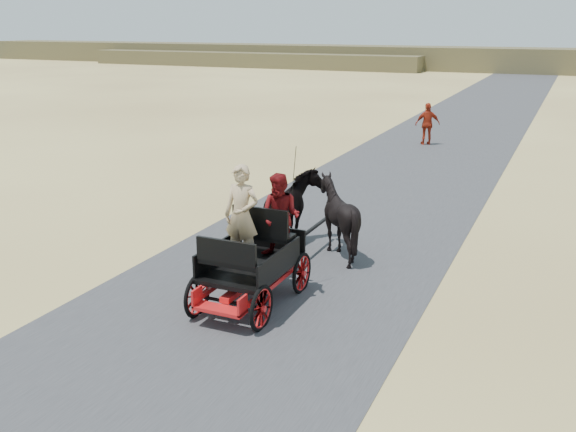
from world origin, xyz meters
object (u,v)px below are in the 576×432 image
at_px(horse_right, 338,217).
at_px(carriage, 252,284).
at_px(horse_left, 291,212).
at_px(pedestrian, 428,124).

bearing_deg(horse_right, carriage, 79.61).
bearing_deg(horse_right, horse_left, 0.00).
relative_size(horse_left, pedestrian, 1.16).
bearing_deg(horse_left, horse_right, -180.00).
distance_m(carriage, pedestrian, 16.98).
xyz_separation_m(carriage, pedestrian, (-0.58, 16.96, 0.50)).
bearing_deg(horse_left, pedestrian, -89.86).
xyz_separation_m(carriage, horse_right, (0.55, 3.00, 0.49)).
relative_size(carriage, horse_left, 1.20).
distance_m(horse_right, pedestrian, 14.01).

